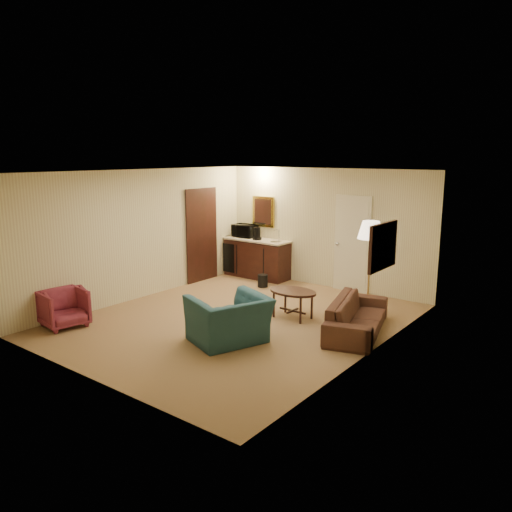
{
  "coord_description": "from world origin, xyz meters",
  "views": [
    {
      "loc": [
        5.39,
        -6.51,
        2.89
      ],
      "look_at": [
        0.02,
        0.5,
        1.08
      ],
      "focal_mm": 35.0,
      "sensor_mm": 36.0,
      "label": 1
    }
  ],
  "objects_px": {
    "rose_chair_far": "(63,306)",
    "coffee_table": "(293,304)",
    "wetbar_cabinet": "(257,258)",
    "waste_bin": "(263,281)",
    "teal_armchair": "(229,312)",
    "microwave": "(245,229)",
    "sofa": "(357,310)",
    "floor_lamp": "(369,269)",
    "rose_chair_near": "(67,306)",
    "coffee_maker": "(257,234)"
  },
  "relations": [
    {
      "from": "floor_lamp",
      "to": "waste_bin",
      "type": "bearing_deg",
      "value": 170.91
    },
    {
      "from": "wetbar_cabinet",
      "to": "floor_lamp",
      "type": "xyz_separation_m",
      "value": [
        3.35,
        -1.07,
        0.41
      ]
    },
    {
      "from": "rose_chair_near",
      "to": "coffee_table",
      "type": "bearing_deg",
      "value": -25.59
    },
    {
      "from": "rose_chair_near",
      "to": "microwave",
      "type": "relative_size",
      "value": 1.24
    },
    {
      "from": "microwave",
      "to": "coffee_maker",
      "type": "bearing_deg",
      "value": -20.41
    },
    {
      "from": "rose_chair_near",
      "to": "floor_lamp",
      "type": "relative_size",
      "value": 0.4
    },
    {
      "from": "floor_lamp",
      "to": "sofa",
      "type": "bearing_deg",
      "value": -74.89
    },
    {
      "from": "wetbar_cabinet",
      "to": "sofa",
      "type": "distance_m",
      "value": 4.12
    },
    {
      "from": "floor_lamp",
      "to": "wetbar_cabinet",
      "type": "bearing_deg",
      "value": 162.25
    },
    {
      "from": "teal_armchair",
      "to": "rose_chair_far",
      "type": "bearing_deg",
      "value": -46.25
    },
    {
      "from": "microwave",
      "to": "teal_armchair",
      "type": "bearing_deg",
      "value": -59.26
    },
    {
      "from": "coffee_table",
      "to": "microwave",
      "type": "xyz_separation_m",
      "value": [
        -2.78,
        2.1,
        0.85
      ]
    },
    {
      "from": "sofa",
      "to": "rose_chair_far",
      "type": "height_order",
      "value": "sofa"
    },
    {
      "from": "sofa",
      "to": "rose_chair_far",
      "type": "xyz_separation_m",
      "value": [
        -4.1,
        -2.78,
        -0.02
      ]
    },
    {
      "from": "rose_chair_near",
      "to": "waste_bin",
      "type": "distance_m",
      "value": 4.24
    },
    {
      "from": "rose_chair_near",
      "to": "rose_chair_far",
      "type": "height_order",
      "value": "rose_chair_far"
    },
    {
      "from": "wetbar_cabinet",
      "to": "coffee_maker",
      "type": "height_order",
      "value": "coffee_maker"
    },
    {
      "from": "rose_chair_far",
      "to": "waste_bin",
      "type": "xyz_separation_m",
      "value": [
        1.15,
        4.13,
        -0.21
      ]
    },
    {
      "from": "teal_armchair",
      "to": "rose_chair_near",
      "type": "xyz_separation_m",
      "value": [
        -2.71,
        -1.09,
        -0.15
      ]
    },
    {
      "from": "sofa",
      "to": "coffee_maker",
      "type": "distance_m",
      "value": 4.1
    },
    {
      "from": "sofa",
      "to": "floor_lamp",
      "type": "bearing_deg",
      "value": -0.89
    },
    {
      "from": "rose_chair_near",
      "to": "waste_bin",
      "type": "xyz_separation_m",
      "value": [
        1.15,
        4.07,
        -0.21
      ]
    },
    {
      "from": "teal_armchair",
      "to": "rose_chair_far",
      "type": "height_order",
      "value": "teal_armchair"
    },
    {
      "from": "wetbar_cabinet",
      "to": "rose_chair_far",
      "type": "height_order",
      "value": "wetbar_cabinet"
    },
    {
      "from": "teal_armchair",
      "to": "coffee_table",
      "type": "xyz_separation_m",
      "value": [
        0.14,
        1.59,
        -0.24
      ]
    },
    {
      "from": "coffee_table",
      "to": "coffee_maker",
      "type": "bearing_deg",
      "value": 139.43
    },
    {
      "from": "sofa",
      "to": "wetbar_cabinet",
      "type": "bearing_deg",
      "value": 44.97
    },
    {
      "from": "wetbar_cabinet",
      "to": "waste_bin",
      "type": "distance_m",
      "value": 0.97
    },
    {
      "from": "sofa",
      "to": "teal_armchair",
      "type": "relative_size",
      "value": 1.7
    },
    {
      "from": "wetbar_cabinet",
      "to": "waste_bin",
      "type": "bearing_deg",
      "value": -44.58
    },
    {
      "from": "waste_bin",
      "to": "coffee_maker",
      "type": "bearing_deg",
      "value": 135.87
    },
    {
      "from": "sofa",
      "to": "floor_lamp",
      "type": "xyz_separation_m",
      "value": [
        -0.25,
        0.93,
        0.5
      ]
    },
    {
      "from": "teal_armchair",
      "to": "rose_chair_far",
      "type": "distance_m",
      "value": 2.95
    },
    {
      "from": "teal_armchair",
      "to": "rose_chair_far",
      "type": "relative_size",
      "value": 1.6
    },
    {
      "from": "wetbar_cabinet",
      "to": "teal_armchair",
      "type": "distance_m",
      "value": 4.24
    },
    {
      "from": "waste_bin",
      "to": "coffee_maker",
      "type": "relative_size",
      "value": 0.95
    },
    {
      "from": "wetbar_cabinet",
      "to": "rose_chair_near",
      "type": "distance_m",
      "value": 4.74
    },
    {
      "from": "microwave",
      "to": "sofa",
      "type": "bearing_deg",
      "value": -32.04
    },
    {
      "from": "rose_chair_far",
      "to": "coffee_table",
      "type": "bearing_deg",
      "value": -38.21
    },
    {
      "from": "sofa",
      "to": "rose_chair_far",
      "type": "bearing_deg",
      "value": 108.1
    },
    {
      "from": "teal_armchair",
      "to": "waste_bin",
      "type": "bearing_deg",
      "value": -131.61
    },
    {
      "from": "teal_armchair",
      "to": "rose_chair_near",
      "type": "height_order",
      "value": "teal_armchair"
    },
    {
      "from": "waste_bin",
      "to": "coffee_maker",
      "type": "height_order",
      "value": "coffee_maker"
    },
    {
      "from": "rose_chair_near",
      "to": "teal_armchair",
      "type": "bearing_deg",
      "value": -46.84
    },
    {
      "from": "sofa",
      "to": "rose_chair_near",
      "type": "relative_size",
      "value": 2.78
    },
    {
      "from": "rose_chair_far",
      "to": "floor_lamp",
      "type": "distance_m",
      "value": 5.37
    },
    {
      "from": "rose_chair_near",
      "to": "coffee_maker",
      "type": "relative_size",
      "value": 2.37
    },
    {
      "from": "sofa",
      "to": "coffee_table",
      "type": "relative_size",
      "value": 2.16
    },
    {
      "from": "rose_chair_far",
      "to": "waste_bin",
      "type": "bearing_deg",
      "value": -7.6
    },
    {
      "from": "rose_chair_far",
      "to": "sofa",
      "type": "bearing_deg",
      "value": -47.96
    }
  ]
}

